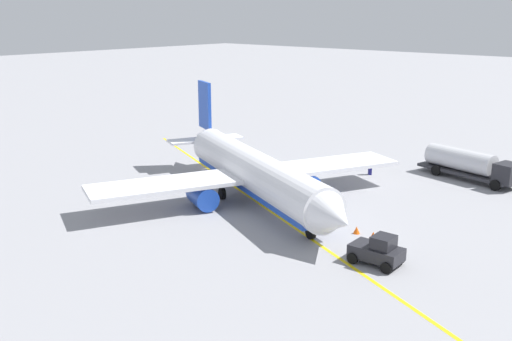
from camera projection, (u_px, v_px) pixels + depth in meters
name	position (u px, v px, depth m)	size (l,w,h in m)	color
ground_plane	(256.00, 201.00, 54.97)	(400.00, 400.00, 0.00)	#939399
airplane	(254.00, 173.00, 54.70)	(30.73, 29.72, 9.73)	white
fuel_tanker	(469.00, 164.00, 61.62)	(11.21, 4.67, 3.15)	#2D2D33
pushback_tug	(378.00, 251.00, 41.09)	(3.69, 2.46, 2.20)	#232328
refueling_worker	(370.00, 167.00, 63.81)	(0.62, 0.62, 1.71)	navy
safety_cone_nose	(357.00, 230.00, 46.95)	(0.54, 0.54, 0.61)	#F2590F
safety_cone_wingtip	(373.00, 235.00, 45.81)	(0.54, 0.54, 0.60)	#F2590F
taxi_line_marking	(256.00, 201.00, 54.97)	(62.24, 0.30, 0.01)	yellow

